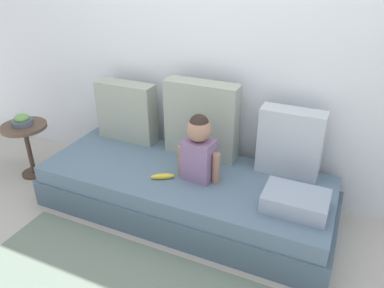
{
  "coord_description": "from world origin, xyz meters",
  "views": [
    {
      "loc": [
        1.01,
        -2.11,
        1.8
      ],
      "look_at": [
        0.06,
        0.0,
        0.6
      ],
      "focal_mm": 34.82,
      "sensor_mm": 36.0,
      "label": 1
    }
  ],
  "objects_px": {
    "throw_pillow_right": "(290,142)",
    "folded_blanket": "(295,201)",
    "throw_pillow_left": "(127,111)",
    "banana": "(163,176)",
    "toddler": "(199,147)",
    "fruit_bowl": "(22,121)",
    "throw_pillow_center": "(202,120)",
    "side_table": "(26,137)",
    "couch": "(185,192)"
  },
  "relations": [
    {
      "from": "throw_pillow_right",
      "to": "folded_blanket",
      "type": "relative_size",
      "value": 1.23
    },
    {
      "from": "throw_pillow_left",
      "to": "folded_blanket",
      "type": "height_order",
      "value": "throw_pillow_left"
    },
    {
      "from": "banana",
      "to": "folded_blanket",
      "type": "xyz_separation_m",
      "value": [
        0.93,
        0.04,
        0.04
      ]
    },
    {
      "from": "folded_blanket",
      "to": "banana",
      "type": "bearing_deg",
      "value": -177.83
    },
    {
      "from": "toddler",
      "to": "fruit_bowl",
      "type": "relative_size",
      "value": 2.87
    },
    {
      "from": "throw_pillow_center",
      "to": "side_table",
      "type": "relative_size",
      "value": 1.23
    },
    {
      "from": "toddler",
      "to": "folded_blanket",
      "type": "bearing_deg",
      "value": -6.64
    },
    {
      "from": "throw_pillow_center",
      "to": "couch",
      "type": "bearing_deg",
      "value": -90.0
    },
    {
      "from": "throw_pillow_left",
      "to": "side_table",
      "type": "distance_m",
      "value": 0.91
    },
    {
      "from": "banana",
      "to": "folded_blanket",
      "type": "height_order",
      "value": "folded_blanket"
    },
    {
      "from": "throw_pillow_right",
      "to": "fruit_bowl",
      "type": "relative_size",
      "value": 2.86
    },
    {
      "from": "toddler",
      "to": "banana",
      "type": "bearing_deg",
      "value": -152.99
    },
    {
      "from": "couch",
      "to": "banana",
      "type": "xyz_separation_m",
      "value": [
        -0.11,
        -0.14,
        0.2
      ]
    },
    {
      "from": "throw_pillow_left",
      "to": "throw_pillow_center",
      "type": "distance_m",
      "value": 0.68
    },
    {
      "from": "couch",
      "to": "folded_blanket",
      "type": "bearing_deg",
      "value": -7.24
    },
    {
      "from": "throw_pillow_left",
      "to": "throw_pillow_center",
      "type": "xyz_separation_m",
      "value": [
        0.68,
        0.0,
        0.05
      ]
    },
    {
      "from": "toddler",
      "to": "fruit_bowl",
      "type": "distance_m",
      "value": 1.6
    },
    {
      "from": "throw_pillow_left",
      "to": "throw_pillow_right",
      "type": "xyz_separation_m",
      "value": [
        1.36,
        0.0,
        -0.0
      ]
    },
    {
      "from": "throw_pillow_center",
      "to": "banana",
      "type": "xyz_separation_m",
      "value": [
        -0.11,
        -0.46,
        -0.28
      ]
    },
    {
      "from": "throw_pillow_left",
      "to": "throw_pillow_right",
      "type": "distance_m",
      "value": 1.36
    },
    {
      "from": "throw_pillow_center",
      "to": "throw_pillow_right",
      "type": "bearing_deg",
      "value": 0.0
    },
    {
      "from": "throw_pillow_left",
      "to": "banana",
      "type": "distance_m",
      "value": 0.77
    },
    {
      "from": "throw_pillow_center",
      "to": "fruit_bowl",
      "type": "bearing_deg",
      "value": -164.91
    },
    {
      "from": "couch",
      "to": "banana",
      "type": "distance_m",
      "value": 0.26
    },
    {
      "from": "folded_blanket",
      "to": "side_table",
      "type": "xyz_separation_m",
      "value": [
        -2.29,
        0.02,
        -0.03
      ]
    },
    {
      "from": "couch",
      "to": "side_table",
      "type": "relative_size",
      "value": 4.52
    },
    {
      "from": "toddler",
      "to": "banana",
      "type": "relative_size",
      "value": 2.9
    },
    {
      "from": "couch",
      "to": "throw_pillow_right",
      "type": "relative_size",
      "value": 4.48
    },
    {
      "from": "couch",
      "to": "side_table",
      "type": "bearing_deg",
      "value": -176.91
    },
    {
      "from": "throw_pillow_center",
      "to": "banana",
      "type": "distance_m",
      "value": 0.54
    },
    {
      "from": "folded_blanket",
      "to": "fruit_bowl",
      "type": "relative_size",
      "value": 2.33
    },
    {
      "from": "couch",
      "to": "toddler",
      "type": "xyz_separation_m",
      "value": [
        0.12,
        -0.02,
        0.42
      ]
    },
    {
      "from": "throw_pillow_center",
      "to": "throw_pillow_right",
      "type": "distance_m",
      "value": 0.68
    },
    {
      "from": "toddler",
      "to": "banana",
      "type": "height_order",
      "value": "toddler"
    },
    {
      "from": "side_table",
      "to": "banana",
      "type": "bearing_deg",
      "value": -2.52
    },
    {
      "from": "toddler",
      "to": "banana",
      "type": "xyz_separation_m",
      "value": [
        -0.23,
        -0.12,
        -0.23
      ]
    },
    {
      "from": "couch",
      "to": "toddler",
      "type": "relative_size",
      "value": 4.46
    },
    {
      "from": "banana",
      "to": "folded_blanket",
      "type": "distance_m",
      "value": 0.93
    },
    {
      "from": "throw_pillow_center",
      "to": "folded_blanket",
      "type": "bearing_deg",
      "value": -27.16
    },
    {
      "from": "toddler",
      "to": "fruit_bowl",
      "type": "bearing_deg",
      "value": -177.98
    },
    {
      "from": "throw_pillow_left",
      "to": "throw_pillow_center",
      "type": "relative_size",
      "value": 0.85
    },
    {
      "from": "couch",
      "to": "toddler",
      "type": "bearing_deg",
      "value": -10.59
    },
    {
      "from": "throw_pillow_left",
      "to": "toddler",
      "type": "distance_m",
      "value": 0.87
    },
    {
      "from": "throw_pillow_right",
      "to": "fruit_bowl",
      "type": "bearing_deg",
      "value": -169.57
    },
    {
      "from": "throw_pillow_right",
      "to": "folded_blanket",
      "type": "distance_m",
      "value": 0.48
    },
    {
      "from": "couch",
      "to": "throw_pillow_center",
      "type": "height_order",
      "value": "throw_pillow_center"
    },
    {
      "from": "couch",
      "to": "throw_pillow_right",
      "type": "distance_m",
      "value": 0.86
    },
    {
      "from": "throw_pillow_center",
      "to": "fruit_bowl",
      "type": "height_order",
      "value": "throw_pillow_center"
    },
    {
      "from": "throw_pillow_left",
      "to": "toddler",
      "type": "height_order",
      "value": "throw_pillow_left"
    },
    {
      "from": "throw_pillow_left",
      "to": "throw_pillow_center",
      "type": "height_order",
      "value": "throw_pillow_center"
    }
  ]
}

